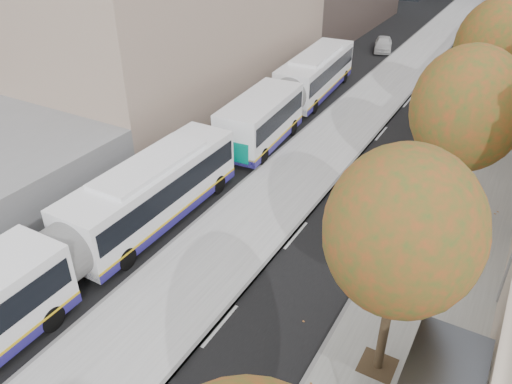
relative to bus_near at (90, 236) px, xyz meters
The scene contains 8 objects.
bus_platform 23.17m from the bus_near, 80.64° to the left, with size 4.25×150.00×0.15m, color #A7A7A7.
sidewalk 25.71m from the bus_near, 62.73° to the left, with size 4.75×150.00×0.08m, color gray.
tree_c 11.86m from the bus_near, ahead, with size 4.20×4.20×7.28m.
tree_d 15.43m from the bus_near, 41.14° to the left, with size 4.40×4.40×7.60m.
tree_e 22.31m from the bus_near, 59.15° to the left, with size 4.60×4.60×7.92m.
bus_near is the anchor object (origin of this frame).
bus_far 18.07m from the bus_near, 90.14° to the left, with size 3.66×17.40×2.88m.
distant_car 35.39m from the bus_near, 89.13° to the left, with size 1.51×3.75×1.28m, color silver.
Camera 1 is at (5.47, 2.00, 12.92)m, focal length 35.00 mm.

